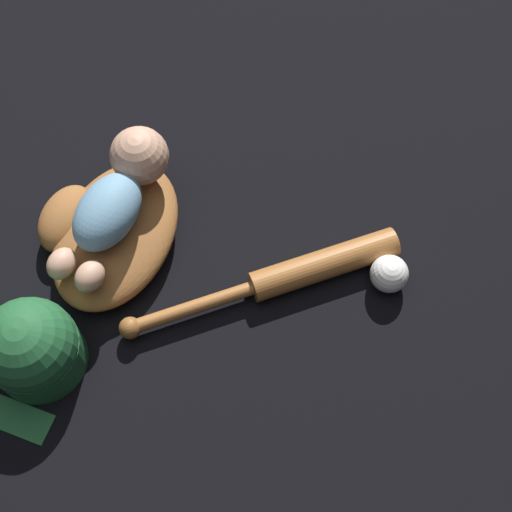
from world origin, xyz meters
TOP-DOWN VIEW (x-y plane):
  - ground_plane at (0.00, 0.00)m, footprint 6.00×6.00m
  - baseball_glove at (-0.05, 0.03)m, footprint 0.35×0.28m
  - baby_figure at (-0.01, 0.01)m, footprint 0.35×0.15m
  - baseball_bat at (-0.01, -0.36)m, footprint 0.39×0.47m
  - baseball at (0.05, -0.53)m, footprint 0.08×0.08m
  - baseball_cap at (-0.33, 0.05)m, footprint 0.24×0.18m

SIDE VIEW (x-z plane):
  - ground_plane at x=0.00m, z-range 0.00..0.00m
  - baseball_bat at x=-0.01m, z-range 0.00..0.06m
  - baseball at x=0.05m, z-range 0.00..0.08m
  - baseball_glove at x=-0.05m, z-range 0.00..0.09m
  - baseball_cap at x=-0.33m, z-range -0.02..0.16m
  - baby_figure at x=-0.01m, z-range 0.08..0.20m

